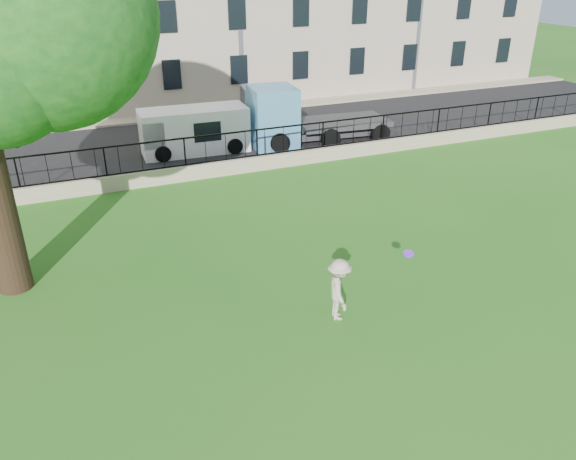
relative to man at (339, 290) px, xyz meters
name	(u,v)px	position (x,y,z in m)	size (l,w,h in m)	color
ground	(319,356)	(-1.08, -1.18, -0.79)	(120.00, 120.00, 0.00)	#226B19
retaining_wall	(186,173)	(-1.08, 10.82, -0.49)	(50.00, 0.40, 0.60)	gray
iron_railing	(185,152)	(-1.08, 10.82, 0.36)	(50.00, 0.05, 1.13)	black
street	(163,147)	(-1.08, 15.52, -0.79)	(60.00, 9.00, 0.01)	black
sidewalk	(143,119)	(-1.08, 20.72, -0.73)	(60.00, 1.40, 0.12)	gray
man	(339,290)	(0.00, 0.00, 0.00)	(1.03, 0.59, 1.59)	#BBAB98
frisbee	(409,254)	(1.88, -0.05, 0.60)	(0.27, 0.27, 0.03)	#7A2AF2
white_van	(194,130)	(0.17, 14.22, 0.20)	(4.72, 1.84, 1.98)	white
blue_truck	(319,113)	(6.00, 13.48, 0.57)	(6.51, 2.31, 2.73)	#5192BE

